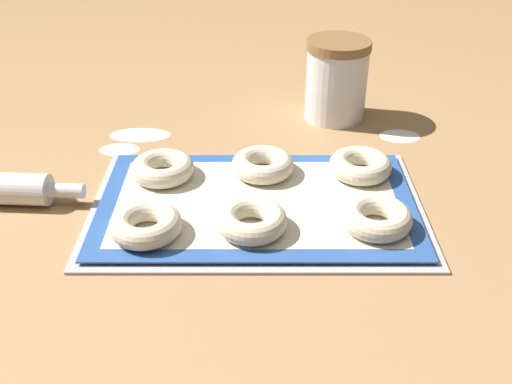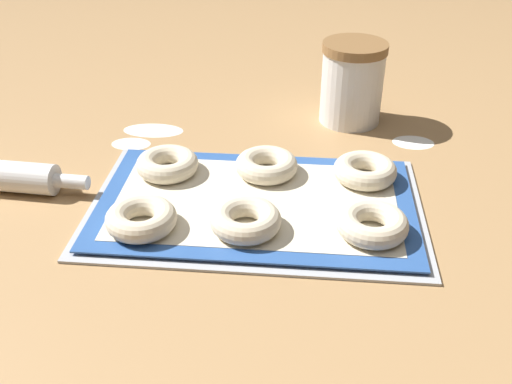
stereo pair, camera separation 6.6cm
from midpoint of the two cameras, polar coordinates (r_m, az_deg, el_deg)
The scene contains 13 objects.
ground_plane at distance 0.84m, azimuth 1.72°, elevation -1.72°, with size 2.80×2.80×0.00m, color #A87F51.
baking_tray at distance 0.84m, azimuth 2.24°, elevation -1.31°, with size 0.47×0.29×0.01m.
baking_mat at distance 0.84m, azimuth 2.25°, elevation -1.01°, with size 0.44×0.27×0.00m.
bagel_front_left at distance 0.78m, azimuth -8.53°, elevation -2.58°, with size 0.09×0.09×0.03m.
bagel_front_center at distance 0.77m, azimuth 1.68°, elevation -2.76°, with size 0.09×0.09×0.03m.
bagel_front_right at distance 0.79m, azimuth 13.38°, elevation -3.03°, with size 0.09×0.09×0.03m.
bagel_back_left at distance 0.90m, azimuth -6.38°, elevation 2.62°, with size 0.09×0.09×0.03m.
bagel_back_center at distance 0.90m, azimuth 3.12°, elevation 2.54°, with size 0.09×0.09×0.03m.
bagel_back_right at distance 0.90m, azimuth 12.42°, elevation 1.97°, with size 0.09×0.09×0.03m.
flour_canister at distance 1.08m, azimuth 10.90°, elevation 10.17°, with size 0.11×0.11×0.14m.
flour_patch_near at distance 1.03m, azimuth -10.02°, elevation 4.57°, with size 0.07×0.04×0.00m.
flour_patch_far at distance 1.06m, azimuth 16.51°, elevation 4.57°, with size 0.07×0.05×0.00m.
flour_patch_side at distance 1.07m, azimuth -8.01°, elevation 5.86°, with size 0.11×0.05×0.00m.
Camera 2 is at (0.07, -0.70, 0.47)m, focal length 42.00 mm.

